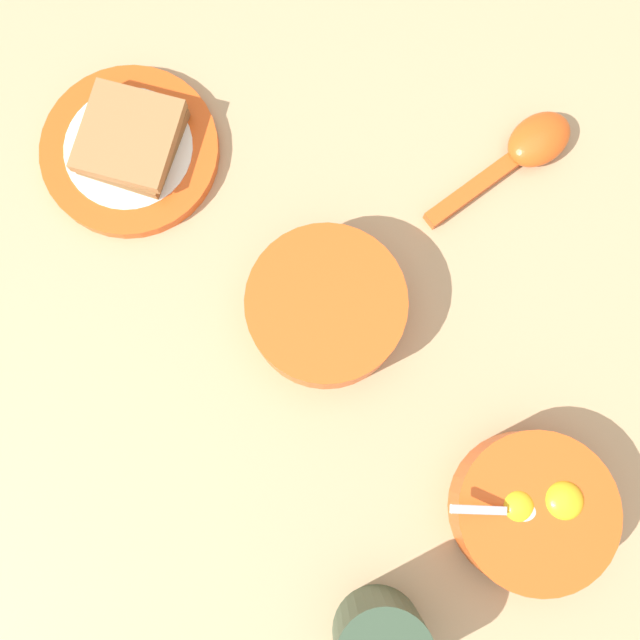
# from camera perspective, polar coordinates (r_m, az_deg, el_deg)

# --- Properties ---
(ground_plane) EXTENTS (3.00, 3.00, 0.00)m
(ground_plane) POSITION_cam_1_polar(r_m,az_deg,el_deg) (0.70, 5.32, -6.60)
(ground_plane) COLOR tan
(egg_bowl) EXTENTS (0.15, 0.14, 0.08)m
(egg_bowl) POSITION_cam_1_polar(r_m,az_deg,el_deg) (0.69, 15.89, -13.77)
(egg_bowl) COLOR #DB5119
(egg_bowl) RESTS_ON ground_plane
(toast_plate) EXTENTS (0.17, 0.17, 0.02)m
(toast_plate) POSITION_cam_1_polar(r_m,az_deg,el_deg) (0.77, -14.27, 12.39)
(toast_plate) COLOR #DB5119
(toast_plate) RESTS_ON ground_plane
(toast_sandwich) EXTENTS (0.11, 0.11, 0.03)m
(toast_sandwich) POSITION_cam_1_polar(r_m,az_deg,el_deg) (0.75, -14.26, 13.26)
(toast_sandwich) COLOR brown
(toast_sandwich) RESTS_ON toast_plate
(soup_spoon) EXTENTS (0.15, 0.13, 0.03)m
(soup_spoon) POSITION_cam_1_polar(r_m,az_deg,el_deg) (0.76, 15.46, 12.46)
(soup_spoon) COLOR #DB5119
(soup_spoon) RESTS_ON ground_plane
(congee_bowl) EXTENTS (0.14, 0.14, 0.06)m
(congee_bowl) POSITION_cam_1_polar(r_m,az_deg,el_deg) (0.68, 0.46, 0.97)
(congee_bowl) COLOR #DB5119
(congee_bowl) RESTS_ON ground_plane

